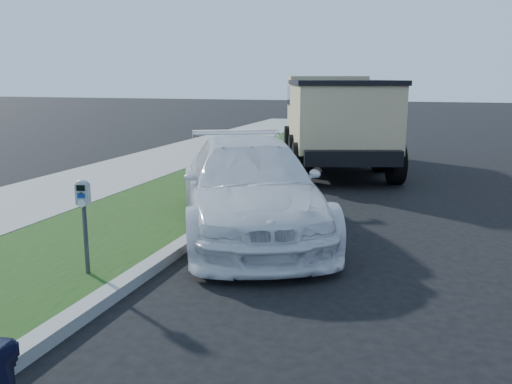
% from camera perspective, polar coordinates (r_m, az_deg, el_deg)
% --- Properties ---
extents(ground, '(120.00, 120.00, 0.00)m').
position_cam_1_polar(ground, '(7.15, 8.43, -10.17)').
color(ground, black).
rests_on(ground, ground).
extents(streetside, '(6.12, 50.00, 0.15)m').
position_cam_1_polar(streetside, '(11.09, -19.32, -2.36)').
color(streetside, gray).
rests_on(streetside, ground).
extents(parking_meter, '(0.20, 0.15, 1.27)m').
position_cam_1_polar(parking_meter, '(7.37, -17.68, -1.44)').
color(parking_meter, '#3F4247').
rests_on(parking_meter, ground).
extents(white_wagon, '(4.39, 6.00, 1.61)m').
position_cam_1_polar(white_wagon, '(9.60, -0.71, 0.71)').
color(white_wagon, white).
rests_on(white_wagon, ground).
extents(dump_truck, '(4.52, 7.42, 2.74)m').
position_cam_1_polar(dump_truck, '(16.75, 8.22, 7.90)').
color(dump_truck, black).
rests_on(dump_truck, ground).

